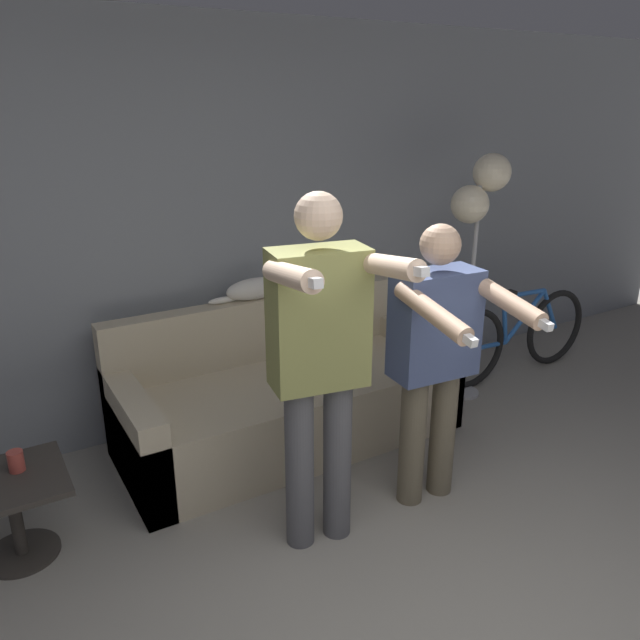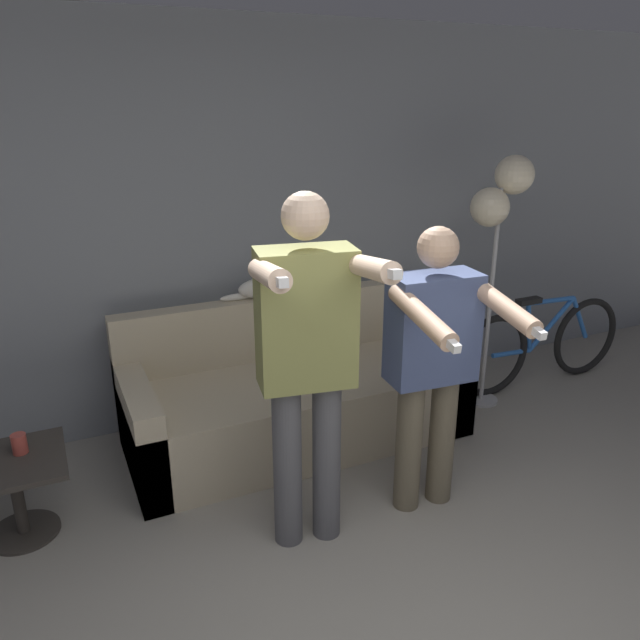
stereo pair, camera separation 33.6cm
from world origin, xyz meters
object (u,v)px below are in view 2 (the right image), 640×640
Objects in this scene: cup at (19,444)px; person_right at (433,355)px; cat at (269,286)px; bicycle at (541,344)px; side_table at (15,481)px; couch at (296,397)px; person_left at (307,354)px; floor_lamp at (501,203)px.

person_right is at bearing -19.65° from cup.
bicycle is at bearing -10.81° from cat.
cat is (-0.40, 1.30, 0.06)m from person_right.
side_table is (-1.61, -0.66, -0.63)m from cat.
cat is at bearing 97.08° from couch.
person_left is 1.12× the size of bicycle.
side_table is at bearing -175.89° from bicycle.
side_table is 3.67m from bicycle.
person_right is (0.36, -0.97, 0.60)m from couch.
person_right is at bearing -69.58° from couch.
person_left reaches higher than side_table.
person_left is at bearing -154.29° from floor_lamp.
person_left is 3.28× the size of cat.
cat is 2.18m from bicycle.
floor_lamp is 1.26m from bicycle.
person_right is 3.05× the size of side_table.
cat is 0.34× the size of bicycle.
side_table is (-1.65, -0.32, 0.03)m from couch.
person_right is 1.36m from cat.
cup is at bearing -158.97° from cat.
person_right is 0.99× the size of bicycle.
cup is at bearing -170.62° from couch.
person_left is 1.33m from cat.
cat is at bearing 87.26° from person_left.
bicycle is (2.01, -0.06, 0.05)m from couch.
person_left is 3.46× the size of side_table.
bicycle is (0.57, 0.05, -1.12)m from floor_lamp.
person_right reaches higher than cat.
couch is at bearing 114.99° from person_right.
person_left reaches higher than bicycle.
person_right is at bearing -141.60° from floor_lamp.
floor_lamp is at bearing -16.62° from cat.
couch is 20.91× the size of cup.
bicycle is (3.62, 0.21, -0.15)m from cup.
cup is (-3.05, -0.16, -0.97)m from floor_lamp.
floor_lamp reaches higher than person_right.
person_left is at bearing -109.15° from couch.
cat is 1.06× the size of side_table.
cat is 1.74m from cup.
cup reaches higher than side_table.
bicycle reaches higher than side_table.
person_right is 1.96m from bicycle.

